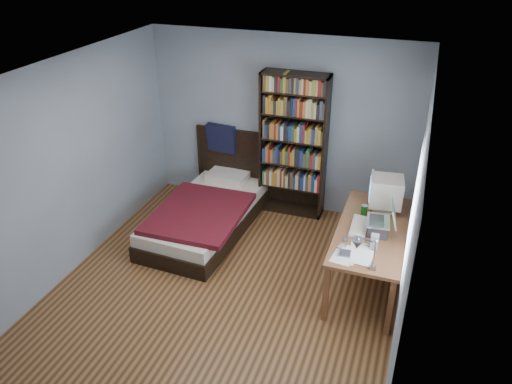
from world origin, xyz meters
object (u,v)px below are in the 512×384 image
soda_can (364,211)px  desk (374,230)px  laptop (380,225)px  keyboard (359,226)px  crt_monitor (385,192)px  bed (208,210)px  desk_lamp (360,246)px  bookshelf (293,146)px  speaker (374,242)px

soda_can → desk: bearing=58.5°
laptop → soda_can: 0.40m
desk → soda_can: 0.45m
desk → laptop: size_ratio=4.33×
laptop → keyboard: (-0.22, 0.05, -0.09)m
crt_monitor → laptop: crt_monitor is taller
keyboard → bed: 2.22m
desk_lamp → bookshelf: bookshelf is taller
crt_monitor → bed: bearing=179.1°
crt_monitor → desk_lamp: 1.59m
laptop → bed: 2.46m
laptop → bookshelf: (-1.36, 1.39, 0.18)m
bookshelf → keyboard: bearing=-49.6°
speaker → soda_can: bearing=105.3°
speaker → bed: bearing=156.9°
soda_can → bookshelf: 1.58m
crt_monitor → speaker: size_ratio=2.64×
bookshelf → bed: bookshelf is taller
keyboard → soda_can: size_ratio=3.43×
bed → speaker: bearing=-20.9°
crt_monitor → bed: (-2.30, 0.04, -0.72)m
desk → speaker: bearing=-85.5°
laptop → bed: bearing=165.9°
desk_lamp → speaker: size_ratio=3.65×
crt_monitor → soda_can: bearing=-133.0°
soda_can → bed: bed is taller
bookshelf → bed: bearing=-139.8°
desk → laptop: laptop is taller
bookshelf → bed: size_ratio=0.94×
desk → keyboard: 0.61m
desk → soda_can: bearing=-121.5°
desk → bookshelf: (-1.28, 0.84, 0.60)m
keyboard → soda_can: (0.01, 0.28, 0.05)m
crt_monitor → soda_can: crt_monitor is taller
keyboard → soda_can: soda_can is taller
laptop → crt_monitor: bearing=91.6°
keyboard → crt_monitor: bearing=66.2°
desk → desk_lamp: 1.76m
crt_monitor → bed: size_ratio=0.20×
crt_monitor → bed: 2.41m
desk → bookshelf: bookshelf is taller
speaker → desk_lamp: bearing=-98.1°
speaker → bookshelf: 2.17m
desk → laptop: (0.08, -0.55, 0.42)m
crt_monitor → desk_lamp: size_ratio=0.72×
crt_monitor → bookshelf: (-1.35, 0.85, 0.05)m
laptop → desk_lamp: 1.09m
desk_lamp → bookshelf: (-1.27, 2.41, -0.18)m
desk → bed: bed is taller
crt_monitor → bookshelf: 1.59m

